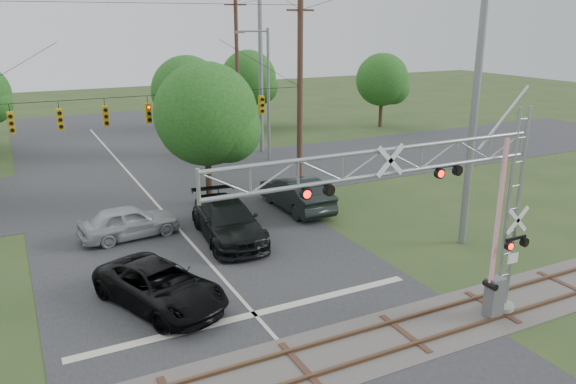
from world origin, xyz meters
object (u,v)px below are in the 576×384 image
crossing_gantry (439,204)px  sedan_silver (129,222)px  streetlight (266,88)px  pickup_black (160,286)px  car_dark (228,221)px  traffic_signal_span (163,104)px

crossing_gantry → sedan_silver: 15.72m
crossing_gantry → streetlight: 25.40m
pickup_black → car_dark: bearing=26.0°
crossing_gantry → sedan_silver: bearing=117.7°
crossing_gantry → sedan_silver: crossing_gantry is taller
traffic_signal_span → sedan_silver: size_ratio=4.06×
traffic_signal_span → pickup_black: bearing=-106.7°
pickup_black → streetlight: (12.93, 18.75, 4.58)m
crossing_gantry → car_dark: bearing=104.4°
crossing_gantry → sedan_silver: size_ratio=2.45×
sedan_silver → streetlight: (12.53, 11.31, 4.56)m
car_dark → sedan_silver: car_dark is taller
streetlight → crossing_gantry: bearing=-102.4°
traffic_signal_span → pickup_black: size_ratio=3.40×
pickup_black → sedan_silver: sedan_silver is taller
crossing_gantry → traffic_signal_span: size_ratio=0.60×
car_dark → sedan_silver: bearing=156.7°
traffic_signal_span → car_dark: bearing=-82.6°
crossing_gantry → car_dark: size_ratio=1.83×
crossing_gantry → car_dark: 12.12m
car_dark → sedan_silver: size_ratio=1.34×
crossing_gantry → traffic_signal_span: traffic_signal_span is taller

